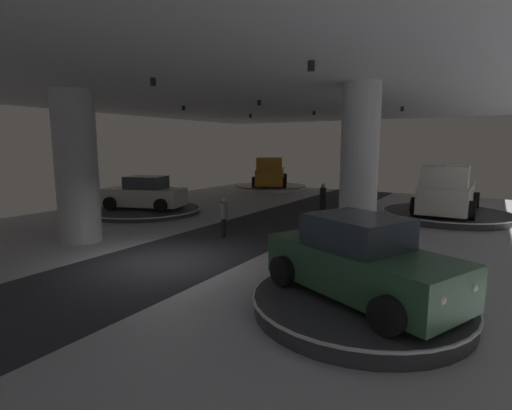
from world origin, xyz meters
The scene contains 14 objects.
ground centered at (0.00, 0.00, -0.02)m, with size 24.00×44.00×0.06m.
ceiling_with_spotlights centered at (0.00, 0.00, 5.55)m, with size 24.00×44.00×0.39m.
column_left centered at (-4.51, 0.34, 2.75)m, with size 1.49×1.49×5.50m.
column_right centered at (4.78, 4.12, 2.75)m, with size 1.21×1.21×5.50m.
display_platform_far_right centered at (6.70, 12.52, 0.19)m, with size 5.95×5.95×0.34m.
pickup_truck_far_right centered at (6.70, 12.20, 1.28)m, with size 2.66×5.31×2.30m.
display_platform_near_right centered at (6.27, -0.48, 0.21)m, with size 4.61×4.61×0.38m.
display_car_near_right centered at (6.24, -0.47, 1.14)m, with size 4.57×3.49×1.71m.
display_platform_mid_left centered at (-7.20, 5.97, 0.14)m, with size 5.89×5.89×0.25m.
display_car_mid_left centered at (-7.17, 5.98, 1.01)m, with size 4.55×3.21×1.71m.
display_platform_deep_left centered at (-6.91, 19.17, 0.19)m, with size 5.68×5.68×0.34m.
pickup_truck_deep_left centered at (-6.76, 18.88, 1.27)m, with size 4.38×5.68×2.30m.
visitor_walking_near centered at (-0.29, 3.59, 0.91)m, with size 0.32×0.32×1.59m.
visitor_walking_far centered at (0.98, 10.68, 0.91)m, with size 0.32×0.32×1.59m.
Camera 1 is at (8.48, -8.40, 3.55)m, focal length 27.27 mm.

